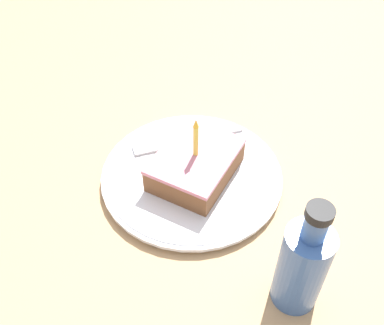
# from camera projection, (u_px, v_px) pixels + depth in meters

# --- Properties ---
(ground_plane) EXTENTS (2.40, 2.40, 0.04)m
(ground_plane) POSITION_uv_depth(u_px,v_px,m) (205.00, 193.00, 0.75)
(ground_plane) COLOR tan
(ground_plane) RESTS_ON ground
(plate) EXTENTS (0.29, 0.29, 0.02)m
(plate) POSITION_uv_depth(u_px,v_px,m) (192.00, 175.00, 0.73)
(plate) COLOR silver
(plate) RESTS_ON ground_plane
(cake_slice) EXTENTS (0.11, 0.14, 0.12)m
(cake_slice) POSITION_uv_depth(u_px,v_px,m) (197.00, 162.00, 0.71)
(cake_slice) COLOR brown
(cake_slice) RESTS_ON plate
(fork) EXTENTS (0.15, 0.15, 0.00)m
(fork) POSITION_uv_depth(u_px,v_px,m) (181.00, 141.00, 0.78)
(fork) COLOR silver
(fork) RESTS_ON plate
(bottle) EXTENTS (0.06, 0.06, 0.18)m
(bottle) POSITION_uv_depth(u_px,v_px,m) (302.00, 265.00, 0.54)
(bottle) COLOR #3F66A5
(bottle) RESTS_ON ground_plane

